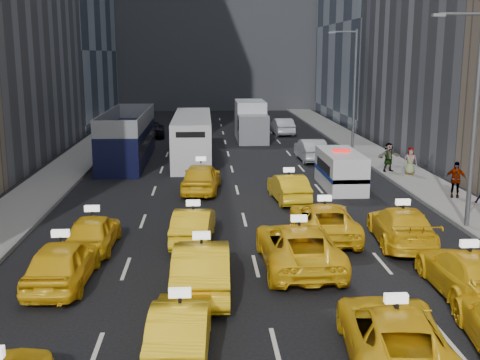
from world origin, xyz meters
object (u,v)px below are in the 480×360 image
Objects in this scene: nypd_van at (341,171)px; box_truck at (251,121)px; double_decker at (128,137)px; city_bus at (193,138)px.

box_truck is at bearing 96.18° from nypd_van.
nypd_van is at bearing -42.35° from double_decker.
box_truck reaches higher than nypd_van.
city_bus reaches higher than nypd_van.
double_decker is 4.43m from city_bus.
city_bus is at bearing -123.58° from box_truck.
nypd_van is 12.65m from city_bus.
double_decker is 0.99× the size of city_bus.
nypd_van is 19.51m from box_truck.
box_truck reaches higher than city_bus.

